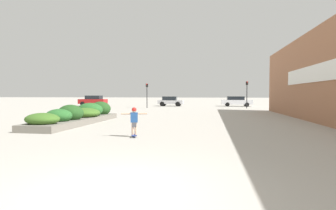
{
  "coord_description": "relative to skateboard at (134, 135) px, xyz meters",
  "views": [
    {
      "loc": [
        1.84,
        -4.67,
        1.82
      ],
      "look_at": [
        -1.09,
        13.43,
        1.08
      ],
      "focal_mm": 28.0,
      "sensor_mm": 36.0,
      "label": 1
    }
  ],
  "objects": [
    {
      "name": "skateboard",
      "position": [
        0.0,
        0.0,
        0.0
      ],
      "size": [
        0.38,
        0.65,
        0.09
      ],
      "rotation": [
        0.0,
        0.0,
        0.28
      ],
      "color": "navy",
      "rests_on": "ground_plane"
    },
    {
      "name": "skateboarder",
      "position": [
        0.0,
        -0.0,
        0.74
      ],
      "size": [
        1.08,
        0.38,
        1.18
      ],
      "rotation": [
        0.0,
        0.0,
        0.28
      ],
      "color": "tan",
      "rests_on": "skateboard"
    },
    {
      "name": "traffic_light_right",
      "position": [
        7.91,
        24.53,
        2.32
      ],
      "size": [
        0.28,
        0.3,
        3.51
      ],
      "color": "black",
      "rests_on": "ground_plane"
    },
    {
      "name": "ground_plane",
      "position": [
        1.36,
        -6.07,
        -0.07
      ],
      "size": [
        300.0,
        300.0,
        0.0
      ],
      "primitive_type": "plane",
      "color": "#ADA89E"
    },
    {
      "name": "car_rightmost",
      "position": [
        -14.96,
        27.9,
        0.8
      ],
      "size": [
        4.23,
        1.84,
        1.65
      ],
      "rotation": [
        0.0,
        0.0,
        1.57
      ],
      "color": "maroon",
      "rests_on": "ground_plane"
    },
    {
      "name": "car_leftmost",
      "position": [
        18.99,
        28.25,
        0.76
      ],
      "size": [
        4.26,
        1.93,
        1.55
      ],
      "rotation": [
        0.0,
        0.0,
        -1.57
      ],
      "color": "slate",
      "rests_on": "ground_plane"
    },
    {
      "name": "car_center_left",
      "position": [
        7.17,
        30.67,
        0.73
      ],
      "size": [
        4.62,
        2.02,
        1.52
      ],
      "rotation": [
        0.0,
        0.0,
        -1.57
      ],
      "color": "silver",
      "rests_on": "ground_plane"
    },
    {
      "name": "traffic_light_left",
      "position": [
        -5.24,
        23.67,
        2.18
      ],
      "size": [
        0.28,
        0.3,
        3.28
      ],
      "color": "black",
      "rests_on": "ground_plane"
    },
    {
      "name": "car_center_right",
      "position": [
        -2.96,
        29.74,
        0.73
      ],
      "size": [
        3.89,
        1.94,
        1.51
      ],
      "rotation": [
        0.0,
        0.0,
        -1.57
      ],
      "color": "#BCBCC1",
      "rests_on": "ground_plane"
    },
    {
      "name": "planter_box",
      "position": [
        -5.0,
        4.72,
        0.45
      ],
      "size": [
        2.09,
        8.5,
        1.29
      ],
      "color": "slate",
      "rests_on": "ground_plane"
    }
  ]
}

